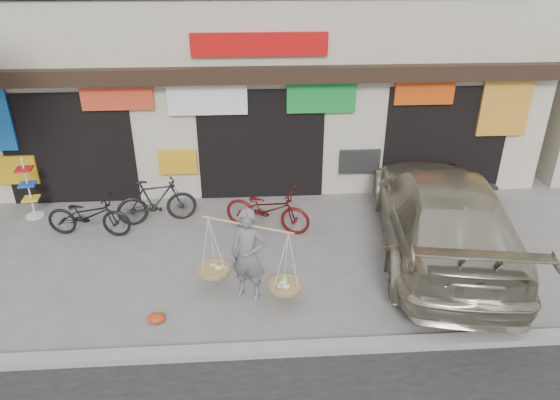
{
  "coord_description": "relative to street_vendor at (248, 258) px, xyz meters",
  "views": [
    {
      "loc": [
        -0.28,
        -7.78,
        5.48
      ],
      "look_at": [
        0.28,
        0.9,
        1.16
      ],
      "focal_mm": 32.0,
      "sensor_mm": 36.0,
      "label": 1
    }
  ],
  "objects": [
    {
      "name": "ground",
      "position": [
        0.36,
        0.55,
        -0.79
      ],
      "size": [
        70.0,
        70.0,
        0.0
      ],
      "primitive_type": "plane",
      "color": "slate",
      "rests_on": "ground"
    },
    {
      "name": "bike_0",
      "position": [
        -3.39,
        2.38,
        -0.32
      ],
      "size": [
        1.88,
        0.87,
        0.95
      ],
      "primitive_type": "imported",
      "rotation": [
        0.0,
        0.0,
        1.44
      ],
      "color": "black",
      "rests_on": "ground"
    },
    {
      "name": "display_rack",
      "position": [
        -4.93,
        3.31,
        -0.21
      ],
      "size": [
        0.4,
        0.4,
        1.46
      ],
      "rotation": [
        0.0,
        0.0,
        0.13
      ],
      "color": "silver",
      "rests_on": "ground"
    },
    {
      "name": "bike_1",
      "position": [
        -2.02,
        2.85,
        -0.27
      ],
      "size": [
        1.81,
        0.83,
        1.05
      ],
      "primitive_type": "imported",
      "rotation": [
        0.0,
        0.0,
        1.77
      ],
      "color": "black",
      "rests_on": "ground"
    },
    {
      "name": "kerb",
      "position": [
        0.36,
        -1.45,
        -0.73
      ],
      "size": [
        70.0,
        0.25,
        0.12
      ],
      "primitive_type": "cube",
      "color": "gray",
      "rests_on": "ground"
    },
    {
      "name": "shophouse_block",
      "position": [
        0.36,
        6.97,
        2.65
      ],
      "size": [
        14.0,
        6.32,
        7.0
      ],
      "color": "beige",
      "rests_on": "ground"
    },
    {
      "name": "bike_2",
      "position": [
        0.42,
        2.36,
        -0.29
      ],
      "size": [
        2.02,
        1.32,
        1.0
      ],
      "primitive_type": "imported",
      "rotation": [
        0.0,
        0.0,
        1.2
      ],
      "color": "#510D0F",
      "rests_on": "ground"
    },
    {
      "name": "suv",
      "position": [
        3.86,
        1.32,
        0.06
      ],
      "size": [
        3.35,
        6.2,
        1.71
      ],
      "rotation": [
        0.0,
        0.0,
        2.97
      ],
      "color": "#AAA189",
      "rests_on": "ground"
    },
    {
      "name": "red_bag",
      "position": [
        -1.54,
        -0.6,
        -0.72
      ],
      "size": [
        0.31,
        0.25,
        0.14
      ],
      "primitive_type": "ellipsoid",
      "color": "#BD3911",
      "rests_on": "ground"
    },
    {
      "name": "street_vendor",
      "position": [
        0.0,
        0.0,
        0.0
      ],
      "size": [
        1.79,
        1.12,
        1.71
      ],
      "rotation": [
        0.0,
        0.0,
        -0.42
      ],
      "color": "slate",
      "rests_on": "ground"
    }
  ]
}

